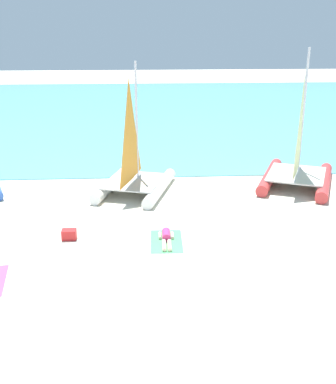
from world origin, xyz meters
name	(u,v)px	position (x,y,z in m)	size (l,w,h in m)	color
ground_plane	(161,179)	(0.00, 10.00, 0.00)	(120.00, 120.00, 0.00)	beige
ocean_water	(150,110)	(0.00, 30.18, 0.03)	(120.00, 40.00, 0.05)	#5BB2C1
sailboat_red	(297,167)	(6.27, 8.55, 0.93)	(4.68, 5.58, 6.22)	#CC3838
sailboat_white	(134,174)	(-1.29, 8.11, 0.85)	(3.90, 4.98, 5.70)	white
towel_right	(166,241)	(-0.17, 2.79, 0.01)	(1.10, 1.90, 0.01)	#4CB266
sunbather_right	(166,237)	(-0.16, 2.86, 0.13)	(0.55, 1.56, 0.30)	#D83372
cooler_box	(69,234)	(-3.57, 3.19, 0.18)	(0.50, 0.36, 0.36)	red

